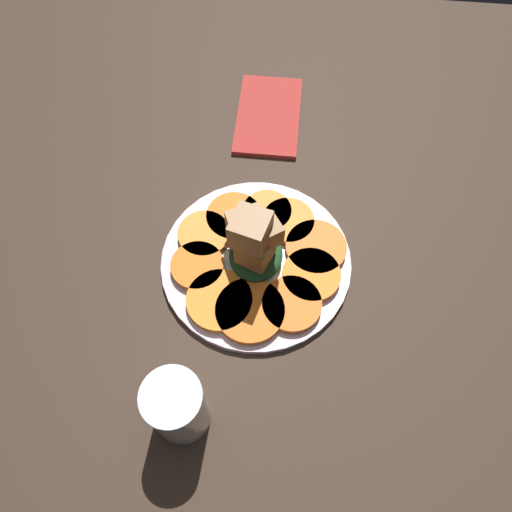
{
  "coord_description": "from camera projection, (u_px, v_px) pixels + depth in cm",
  "views": [
    {
      "loc": [
        -31.25,
        -3.15,
        63.62
      ],
      "look_at": [
        0.0,
        0.0,
        4.1
      ],
      "focal_mm": 35.0,
      "sensor_mm": 36.0,
      "label": 1
    }
  ],
  "objects": [
    {
      "name": "center_pile",
      "position": [
        254.0,
        242.0,
        0.64
      ],
      "size": [
        8.63,
        7.98,
        11.38
      ],
      "color": "#1E4723",
      "rests_on": "plate"
    },
    {
      "name": "napkin",
      "position": [
        268.0,
        115.0,
        0.81
      ],
      "size": [
        16.83,
        10.1,
        0.8
      ],
      "color": "#B2332D",
      "rests_on": "table_slab"
    },
    {
      "name": "carrot_slice_9",
      "position": [
        234.0,
        217.0,
        0.71
      ],
      "size": [
        7.85,
        7.85,
        1.02
      ],
      "primitive_type": "cylinder",
      "color": "orange",
      "rests_on": "plate"
    },
    {
      "name": "carrot_slice_3",
      "position": [
        252.0,
        311.0,
        0.64
      ],
      "size": [
        9.0,
        9.0,
        1.02
      ],
      "primitive_type": "cylinder",
      "color": "orange",
      "rests_on": "plate"
    },
    {
      "name": "fork",
      "position": [
        291.0,
        267.0,
        0.67
      ],
      "size": [
        18.41,
        2.48,
        0.4
      ],
      "rotation": [
        0.0,
        0.0,
        0.03
      ],
      "color": "#B2B2B7",
      "rests_on": "plate"
    },
    {
      "name": "carrot_slice_6",
      "position": [
        316.0,
        247.0,
        0.68
      ],
      "size": [
        8.4,
        8.4,
        1.02
      ],
      "primitive_type": "cylinder",
      "color": "orange",
      "rests_on": "plate"
    },
    {
      "name": "table_slab",
      "position": [
        256.0,
        266.0,
        0.7
      ],
      "size": [
        120.0,
        120.0,
        2.0
      ],
      "primitive_type": "cube",
      "color": "#38281E",
      "rests_on": "ground"
    },
    {
      "name": "water_glass",
      "position": [
        178.0,
        407.0,
        0.55
      ],
      "size": [
        6.56,
        6.56,
        10.92
      ],
      "color": "silver",
      "rests_on": "table_slab"
    },
    {
      "name": "carrot_slice_8",
      "position": [
        267.0,
        212.0,
        0.71
      ],
      "size": [
        6.98,
        6.98,
        1.02
      ],
      "primitive_type": "cylinder",
      "color": "orange",
      "rests_on": "plate"
    },
    {
      "name": "carrot_slice_0",
      "position": [
        204.0,
        234.0,
        0.69
      ],
      "size": [
        7.27,
        7.27,
        1.02
      ],
      "primitive_type": "cylinder",
      "color": "orange",
      "rests_on": "plate"
    },
    {
      "name": "carrot_slice_1",
      "position": [
        197.0,
        266.0,
        0.67
      ],
      "size": [
        7.19,
        7.19,
        1.02
      ],
      "primitive_type": "cylinder",
      "color": "orange",
      "rests_on": "plate"
    },
    {
      "name": "carrot_slice_2",
      "position": [
        219.0,
        300.0,
        0.65
      ],
      "size": [
        8.64,
        8.64,
        1.02
      ],
      "primitive_type": "cylinder",
      "color": "orange",
      "rests_on": "plate"
    },
    {
      "name": "carrot_slice_7",
      "position": [
        288.0,
        221.0,
        0.7
      ],
      "size": [
        7.38,
        7.38,
        1.02
      ],
      "primitive_type": "cylinder",
      "color": "orange",
      "rests_on": "plate"
    },
    {
      "name": "plate",
      "position": [
        256.0,
        261.0,
        0.69
      ],
      "size": [
        26.08,
        26.08,
        1.05
      ],
      "color": "silver",
      "rests_on": "table_slab"
    },
    {
      "name": "carrot_slice_4",
      "position": [
        292.0,
        304.0,
        0.65
      ],
      "size": [
        7.8,
        7.8,
        1.02
      ],
      "primitive_type": "cylinder",
      "color": "orange",
      "rests_on": "plate"
    },
    {
      "name": "carrot_slice_5",
      "position": [
        311.0,
        275.0,
        0.67
      ],
      "size": [
        7.87,
        7.87,
        1.02
      ],
      "primitive_type": "cylinder",
      "color": "orange",
      "rests_on": "plate"
    }
  ]
}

